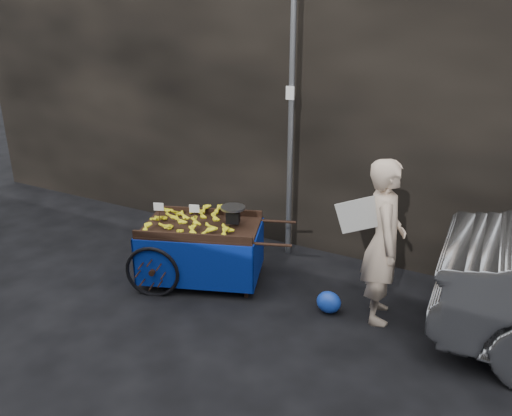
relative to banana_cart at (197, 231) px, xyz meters
The scene contains 6 objects.
ground 0.81m from the banana_cart, ahead, with size 80.00×80.00×0.00m, color black.
building_wall 3.29m from the banana_cart, 73.32° to the left, with size 13.50×2.00×5.00m.
street_pole 1.99m from the banana_cart, 62.46° to the left, with size 0.12×0.10×4.00m.
banana_cart is the anchor object (origin of this frame).
vendor 2.42m from the banana_cart, ahead, with size 0.87×0.82×1.94m.
plastic_bag 1.94m from the banana_cart, ahead, with size 0.30×0.24×0.27m, color blue.
Camera 1 is at (3.22, -4.95, 3.31)m, focal length 35.00 mm.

